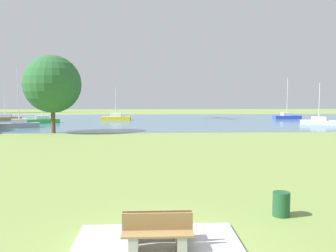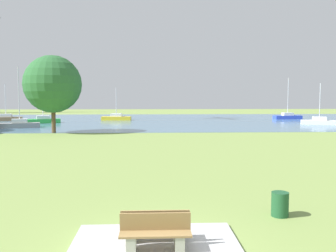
# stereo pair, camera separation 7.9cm
# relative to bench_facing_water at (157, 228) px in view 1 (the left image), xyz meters

# --- Properties ---
(ground_plane) EXTENTS (160.00, 160.00, 0.00)m
(ground_plane) POSITION_rel_bench_facing_water_xyz_m (0.00, 21.73, -0.47)
(ground_plane) COLOR #7F994C
(concrete_pad) EXTENTS (4.40, 3.20, 0.10)m
(concrete_pad) POSITION_rel_bench_facing_water_xyz_m (0.00, -0.27, -0.42)
(concrete_pad) COLOR #B0B0B0
(concrete_pad) RESTS_ON ground
(bench_facing_water) EXTENTS (1.80, 0.48, 0.89)m
(bench_facing_water) POSITION_rel_bench_facing_water_xyz_m (0.00, 0.00, 0.00)
(bench_facing_water) COLOR #9EA388
(bench_facing_water) RESTS_ON concrete_pad
(bench_facing_inland) EXTENTS (1.80, 0.48, 0.89)m
(bench_facing_inland) POSITION_rel_bench_facing_water_xyz_m (0.00, -0.54, 0.00)
(bench_facing_inland) COLOR #9EA388
(bench_facing_inland) RESTS_ON concrete_pad
(litter_bin) EXTENTS (0.56, 0.56, 0.80)m
(litter_bin) POSITION_rel_bench_facing_water_xyz_m (4.12, 2.14, -0.07)
(litter_bin) COLOR #1E512D
(litter_bin) RESTS_ON ground
(water_surface) EXTENTS (140.00, 40.00, 0.02)m
(water_surface) POSITION_rel_bench_facing_water_xyz_m (0.00, 49.73, -0.46)
(water_surface) COLOR teal
(water_surface) RESTS_ON ground
(sailboat_green) EXTENTS (5.02, 3.04, 5.88)m
(sailboat_green) POSITION_rel_bench_facing_water_xyz_m (-16.01, 44.57, -0.02)
(sailboat_green) COLOR green
(sailboat_green) RESTS_ON water_surface
(sailboat_yellow) EXTENTS (4.85, 1.68, 5.34)m
(sailboat_yellow) POSITION_rel_bench_facing_water_xyz_m (-5.90, 50.58, -0.02)
(sailboat_yellow) COLOR yellow
(sailboat_yellow) RESTS_ON water_surface
(sailboat_gray) EXTENTS (5.03, 2.80, 7.61)m
(sailboat_gray) POSITION_rel_bench_facing_water_xyz_m (-16.59, 36.71, 0.00)
(sailboat_gray) COLOR gray
(sailboat_gray) RESTS_ON water_surface
(sailboat_brown) EXTENTS (5.00, 2.42, 5.84)m
(sailboat_brown) POSITION_rel_bench_facing_water_xyz_m (-23.47, 49.96, -0.02)
(sailboat_brown) COLOR brown
(sailboat_brown) RESTS_ON water_surface
(sailboat_white) EXTENTS (5.03, 2.95, 5.73)m
(sailboat_white) POSITION_rel_bench_facing_water_xyz_m (23.15, 39.94, -0.02)
(sailboat_white) COLOR white
(sailboat_white) RESTS_ON water_surface
(sailboat_blue) EXTENTS (4.95, 2.08, 7.07)m
(sailboat_blue) POSITION_rel_bench_facing_water_xyz_m (23.36, 52.36, -0.01)
(sailboat_blue) COLOR blue
(sailboat_blue) RESTS_ON water_surface
(tree_east_far) EXTENTS (6.11, 6.11, 8.29)m
(tree_east_far) POSITION_rel_bench_facing_water_xyz_m (-10.61, 30.04, 4.75)
(tree_east_far) COLOR brown
(tree_east_far) RESTS_ON ground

